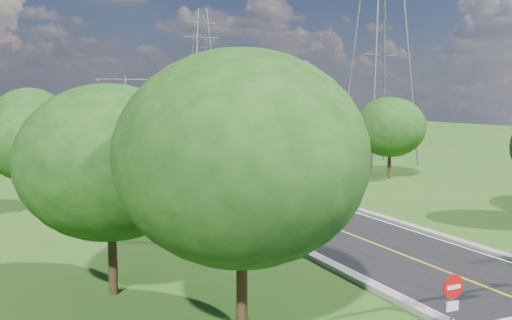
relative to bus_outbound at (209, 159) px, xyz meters
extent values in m
plane|color=#204E15|center=(-0.80, 21.29, -1.74)|extent=(260.00, 260.00, 0.00)
cube|color=black|center=(-0.80, 27.29, -1.71)|extent=(8.00, 150.00, 0.06)
cube|color=gray|center=(-5.05, 27.29, -1.63)|extent=(0.50, 150.00, 0.22)
cube|color=gray|center=(3.45, 27.29, -1.63)|extent=(0.50, 150.00, 0.22)
cylinder|color=slate|center=(-6.40, -40.21, -0.49)|extent=(0.08, 0.08, 2.50)
cylinder|color=#B20F0F|center=(-6.40, -40.24, 0.36)|extent=(0.76, 0.05, 0.76)
cube|color=white|center=(-6.40, -40.27, 0.36)|extent=(0.50, 0.02, 0.12)
cube|color=white|center=(-6.40, -40.24, -0.24)|extent=(0.45, 0.04, 0.30)
cylinder|color=slate|center=(4.40, -0.71, -0.54)|extent=(0.08, 0.08, 2.40)
cube|color=white|center=(4.40, -0.74, 0.26)|extent=(0.55, 0.04, 0.70)
cube|color=gray|center=(-10.80, 101.29, -0.74)|extent=(1.20, 3.00, 2.00)
cube|color=gray|center=(9.20, 101.29, -0.74)|extent=(1.20, 3.00, 2.00)
cube|color=gray|center=(-0.80, 101.29, 0.86)|extent=(30.00, 3.00, 1.20)
cylinder|color=slate|center=(-6.80, -26.71, 3.26)|extent=(0.22, 0.22, 10.00)
cylinder|color=slate|center=(-8.20, -26.71, 7.86)|extent=(2.80, 0.12, 0.12)
cylinder|color=slate|center=(-5.40, -26.71, 7.86)|extent=(2.80, 0.12, 0.12)
cube|color=slate|center=(-9.50, -26.71, 7.81)|extent=(0.50, 0.25, 0.18)
cube|color=slate|center=(-4.10, -26.71, 7.81)|extent=(0.50, 0.25, 0.18)
cylinder|color=slate|center=(-6.80, 6.29, 3.26)|extent=(0.22, 0.22, 10.00)
cylinder|color=slate|center=(-8.20, 6.29, 7.86)|extent=(2.80, 0.12, 0.12)
cylinder|color=slate|center=(-5.40, 6.29, 7.86)|extent=(2.80, 0.12, 0.12)
cube|color=slate|center=(-9.50, 6.29, 7.81)|extent=(0.50, 0.25, 0.18)
cube|color=slate|center=(-4.10, 6.29, 7.81)|extent=(0.50, 0.25, 0.18)
cylinder|color=slate|center=(5.20, 39.29, 3.26)|extent=(0.22, 0.22, 10.00)
cylinder|color=slate|center=(3.80, 39.29, 7.86)|extent=(2.80, 0.12, 0.12)
cylinder|color=slate|center=(6.60, 39.29, 7.86)|extent=(2.80, 0.12, 0.12)
cube|color=slate|center=(2.50, 39.29, 7.81)|extent=(0.50, 0.25, 0.18)
cube|color=slate|center=(7.90, 39.29, 7.81)|extent=(0.50, 0.25, 0.18)
cube|color=slate|center=(25.20, 76.29, 20.10)|extent=(9.00, 0.25, 0.25)
cube|color=slate|center=(25.20, 76.29, 23.46)|extent=(7.00, 0.25, 0.25)
cylinder|color=black|center=(-14.80, -30.71, -0.21)|extent=(0.36, 0.36, 3.06)
ellipsoid|color=#163C10|center=(-14.80, -30.71, 3.53)|extent=(7.14, 7.14, 6.07)
cylinder|color=black|center=(-16.80, -10.71, -0.39)|extent=(0.36, 0.36, 2.70)
ellipsoid|color=#163C10|center=(-16.80, -10.71, 2.91)|extent=(6.30, 6.30, 5.36)
cylinder|color=black|center=(-15.80, 11.29, -0.12)|extent=(0.36, 0.36, 3.24)
ellipsoid|color=#163C10|center=(-15.80, 11.29, 3.84)|extent=(7.56, 7.56, 6.43)
cylinder|color=black|center=(-17.80, 35.29, -0.30)|extent=(0.36, 0.36, 2.88)
ellipsoid|color=#163C10|center=(-17.80, 35.29, 3.22)|extent=(6.72, 6.72, 5.71)
cylinder|color=black|center=(-15.30, 59.29, -0.48)|extent=(0.36, 0.36, 2.52)
ellipsoid|color=#163C10|center=(-15.30, 59.29, 2.60)|extent=(5.88, 5.88, 5.00)
cylinder|color=black|center=(-11.80, -36.71, -0.03)|extent=(0.36, 0.36, 3.42)
ellipsoid|color=#163C10|center=(-11.80, -36.71, 4.15)|extent=(7.98, 7.98, 6.78)
cylinder|color=black|center=(15.20, -8.71, -0.30)|extent=(0.36, 0.36, 2.88)
ellipsoid|color=#163C10|center=(15.20, -8.71, 3.22)|extent=(6.72, 6.72, 5.71)
cylinder|color=black|center=(14.20, 13.29, -0.48)|extent=(0.36, 0.36, 2.52)
ellipsoid|color=#163C10|center=(14.20, 13.29, 2.60)|extent=(5.88, 5.88, 5.00)
cylinder|color=black|center=(16.20, 37.29, -0.21)|extent=(0.36, 0.36, 3.06)
ellipsoid|color=#163C10|center=(16.20, 37.29, 3.53)|extent=(7.14, 7.14, 6.07)
cylinder|color=black|center=(13.70, 61.29, -0.57)|extent=(0.36, 0.36, 2.34)
ellipsoid|color=#163C10|center=(13.70, 61.29, 2.29)|extent=(5.46, 5.46, 4.64)
cylinder|color=black|center=(17.20, 81.29, -0.39)|extent=(0.36, 0.36, 2.70)
ellipsoid|color=#163C10|center=(17.20, 81.29, 2.91)|extent=(6.30, 6.30, 5.36)
imported|color=silver|center=(0.00, 0.00, 0.00)|extent=(3.82, 12.23, 3.35)
imported|color=silver|center=(-4.00, 20.67, 0.00)|extent=(3.71, 12.21, 3.35)
camera|label=1|loc=(-18.56, -52.94, 6.01)|focal=40.00mm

